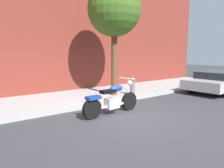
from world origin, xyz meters
The scene contains 7 objects.
ground_plane centered at (0.00, 0.00, 0.00)m, with size 60.00×60.00×0.00m, color #38383D.
sidewalk centered at (0.00, 3.12, 0.07)m, with size 20.00×3.12×0.14m, color #A4A4A4.
building_facade centered at (0.00, 4.93, 3.59)m, with size 20.00×0.50×7.18m, color maroon.
motorcycle centered at (-0.36, 0.50, 0.45)m, with size 2.18×0.70×1.12m.
parked_car_silver centered at (6.58, 0.40, 0.55)m, with size 4.64×2.06×1.03m.
street_tree centered at (1.23, 2.42, 3.68)m, with size 2.21×2.21×4.82m.
fire_hydrant centered at (1.86, 1.94, 0.46)m, with size 0.20×0.20×0.91m.
Camera 1 is at (-4.31, -4.69, 1.91)m, focal length 33.74 mm.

